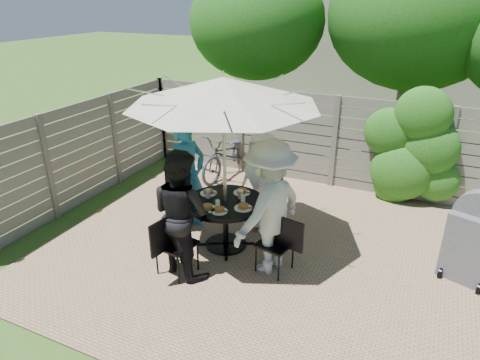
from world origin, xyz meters
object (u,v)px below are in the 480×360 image
at_px(person_right, 269,208).
at_px(plate_right, 243,207).
at_px(plate_back, 242,192).
at_px(syrup_jug, 225,194).
at_px(chair_left, 184,211).
at_px(person_left, 188,177).
at_px(chair_right, 275,255).
at_px(bicycle, 229,154).
at_px(person_back, 262,182).
at_px(plate_left, 208,192).
at_px(umbrella, 224,91).
at_px(plate_front, 207,208).
at_px(bbq_grill, 474,240).
at_px(chair_back, 266,208).
at_px(person_front, 182,213).
at_px(chair_front, 176,256).
at_px(glass_left, 208,194).
at_px(plate_extra, 219,210).
at_px(glass_front, 218,205).
at_px(coffee_cup, 240,194).
at_px(patio_table, 226,215).
at_px(glass_right, 243,200).

distance_m(person_right, plate_right, 0.50).
xyz_separation_m(plate_back, syrup_jug, (-0.15, -0.28, 0.06)).
bearing_deg(chair_left, person_left, -4.19).
xyz_separation_m(chair_right, bicycle, (-2.08, 2.81, 0.21)).
bearing_deg(person_back, plate_left, -113.45).
distance_m(umbrella, plate_front, 1.64).
bearing_deg(bbq_grill, chair_back, -165.82).
distance_m(person_front, bbq_grill, 3.89).
bearing_deg(person_right, chair_front, -40.60).
bearing_deg(umbrella, plate_front, -108.01).
height_order(person_left, plate_left, person_left).
relative_size(glass_left, bicycle, 0.08).
relative_size(umbrella, plate_left, 12.93).
xyz_separation_m(plate_extra, bicycle, (-1.24, 2.85, -0.32)).
height_order(umbrella, bbq_grill, umbrella).
distance_m(glass_front, coffee_cup, 0.48).
height_order(patio_table, bbq_grill, bbq_grill).
xyz_separation_m(glass_right, bbq_grill, (3.07, 0.64, -0.25)).
xyz_separation_m(person_front, syrup_jug, (0.22, 0.86, -0.04)).
xyz_separation_m(person_left, chair_front, (0.49, -1.18, -0.63)).
bearing_deg(glass_front, bbq_grill, 15.74).
relative_size(umbrella, person_back, 2.06).
bearing_deg(chair_left, chair_back, 40.36).
distance_m(chair_left, plate_left, 0.81).
bearing_deg(chair_front, chair_left, 37.40).
bearing_deg(syrup_jug, plate_back, 61.04).
height_order(umbrella, glass_left, umbrella).
relative_size(plate_extra, glass_left, 1.71).
xyz_separation_m(glass_front, bicycle, (-1.18, 2.79, -0.36)).
bearing_deg(plate_left, glass_right, -8.40).
bearing_deg(coffee_cup, plate_front, -117.79).
height_order(person_back, person_front, person_front).
distance_m(plate_front, glass_left, 0.37).
height_order(umbrella, glass_right, umbrella).
height_order(plate_back, glass_left, glass_left).
bearing_deg(person_right, chair_left, -89.96).
bearing_deg(bicycle, person_back, -42.30).
height_order(plate_front, plate_right, same).
bearing_deg(plate_left, syrup_jug, -8.55).
xyz_separation_m(person_right, glass_left, (-1.07, 0.24, -0.11)).
distance_m(person_left, glass_right, 1.10).
bearing_deg(plate_left, plate_right, -18.01).
distance_m(chair_left, syrup_jug, 1.08).
bearing_deg(person_right, plate_front, -66.55).
xyz_separation_m(plate_right, syrup_jug, (-0.38, 0.18, 0.06)).
relative_size(plate_back, glass_front, 1.86).
bearing_deg(patio_table, person_left, 161.99).
bearing_deg(glass_front, patio_table, 93.99).
bearing_deg(glass_front, umbrella, 93.99).
bearing_deg(person_right, plate_right, -90.00).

